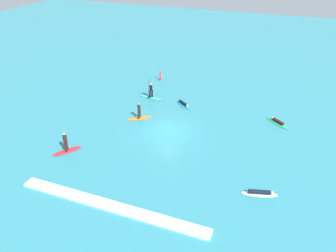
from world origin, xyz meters
The scene contains 9 objects.
ground_plane centered at (0.00, 0.00, 0.00)m, with size 120.00×120.00×0.00m, color teal.
surfer_on_red_board centered at (-6.87, -6.42, 0.49)m, with size 2.05×2.49×1.87m.
surfer_on_orange_board centered at (-3.58, 1.18, 0.45)m, with size 2.38×2.10×1.75m.
surfer_on_teal_board centered at (-4.45, 6.14, 0.45)m, with size 2.85×0.98×2.33m.
surfer_on_blue_board centered at (-0.35, 5.67, 0.14)m, with size 2.35×2.02×0.40m.
surfer_on_green_board centered at (9.67, 5.23, 0.13)m, with size 2.69×2.36×0.40m.
surfer_on_white_board centered at (9.40, -6.02, 0.16)m, with size 2.65×1.27×0.40m.
marker_buoy centered at (-5.54, 11.58, 0.23)m, with size 0.37×0.37×1.24m.
wave_crest centered at (0.00, -10.96, 0.09)m, with size 14.17×0.90×0.18m, color white.
Camera 1 is at (9.65, -25.04, 16.03)m, focal length 34.92 mm.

